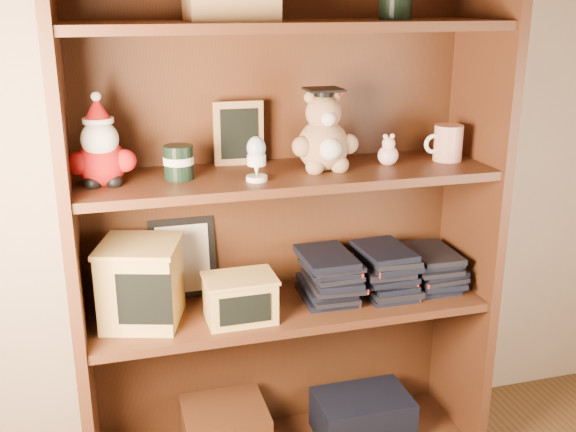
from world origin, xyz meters
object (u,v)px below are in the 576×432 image
(grad_teddy_bear, at_px, (324,138))
(bookcase, at_px, (282,224))
(teacher_mug, at_px, (447,143))
(treats_box, at_px, (141,282))

(grad_teddy_bear, bearing_deg, bookcase, 150.82)
(bookcase, bearing_deg, teacher_mug, -5.94)
(bookcase, relative_size, teacher_mug, 13.53)
(bookcase, xyz_separation_m, teacher_mug, (0.49, -0.05, 0.22))
(grad_teddy_bear, relative_size, treats_box, 0.88)
(teacher_mug, xyz_separation_m, treats_box, (-0.90, -0.00, -0.34))
(grad_teddy_bear, distance_m, treats_box, 0.64)
(bookcase, xyz_separation_m, grad_teddy_bear, (0.10, -0.06, 0.26))
(bookcase, bearing_deg, grad_teddy_bear, -29.18)
(grad_teddy_bear, bearing_deg, treats_box, 179.34)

